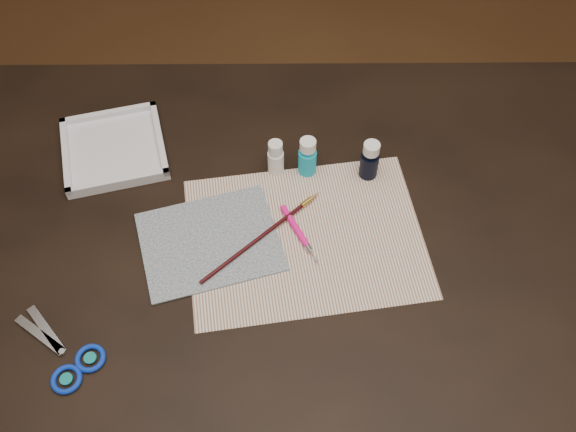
{
  "coord_description": "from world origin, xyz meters",
  "views": [
    {
      "loc": [
        -0.0,
        -0.65,
        1.72
      ],
      "look_at": [
        0.0,
        0.0,
        0.8
      ],
      "focal_mm": 40.0,
      "sensor_mm": 36.0,
      "label": 1
    }
  ],
  "objects_px": {
    "paint_bottle_cyan": "(307,156)",
    "paint_bottle_white": "(276,157)",
    "palette_tray": "(114,148)",
    "scissors": "(52,348)",
    "paint_bottle_navy": "(370,160)",
    "paper": "(305,237)",
    "canvas": "(210,241)"
  },
  "relations": [
    {
      "from": "paint_bottle_cyan",
      "to": "canvas",
      "type": "bearing_deg",
      "value": -137.23
    },
    {
      "from": "paint_bottle_cyan",
      "to": "paint_bottle_navy",
      "type": "bearing_deg",
      "value": -4.69
    },
    {
      "from": "paper",
      "to": "paint_bottle_white",
      "type": "bearing_deg",
      "value": 108.79
    },
    {
      "from": "paint_bottle_navy",
      "to": "paint_bottle_white",
      "type": "bearing_deg",
      "value": 175.91
    },
    {
      "from": "palette_tray",
      "to": "paint_bottle_cyan",
      "type": "bearing_deg",
      "value": -7.59
    },
    {
      "from": "paint_bottle_navy",
      "to": "scissors",
      "type": "relative_size",
      "value": 0.45
    },
    {
      "from": "canvas",
      "to": "paint_bottle_navy",
      "type": "relative_size",
      "value": 2.82
    },
    {
      "from": "canvas",
      "to": "palette_tray",
      "type": "relative_size",
      "value": 1.24
    },
    {
      "from": "paint_bottle_navy",
      "to": "scissors",
      "type": "bearing_deg",
      "value": -146.22
    },
    {
      "from": "paint_bottle_navy",
      "to": "palette_tray",
      "type": "relative_size",
      "value": 0.44
    },
    {
      "from": "canvas",
      "to": "paint_bottle_white",
      "type": "xyz_separation_m",
      "value": [
        0.12,
        0.17,
        0.03
      ]
    },
    {
      "from": "paper",
      "to": "paint_bottle_cyan",
      "type": "distance_m",
      "value": 0.16
    },
    {
      "from": "canvas",
      "to": "paint_bottle_cyan",
      "type": "bearing_deg",
      "value": 42.77
    },
    {
      "from": "paint_bottle_white",
      "to": "palette_tray",
      "type": "height_order",
      "value": "paint_bottle_white"
    },
    {
      "from": "paint_bottle_white",
      "to": "canvas",
      "type": "bearing_deg",
      "value": -125.08
    },
    {
      "from": "paint_bottle_cyan",
      "to": "scissors",
      "type": "xyz_separation_m",
      "value": [
        -0.42,
        -0.37,
        -0.04
      ]
    },
    {
      "from": "paint_bottle_navy",
      "to": "palette_tray",
      "type": "xyz_separation_m",
      "value": [
        -0.5,
        0.06,
        -0.03
      ]
    },
    {
      "from": "canvas",
      "to": "scissors",
      "type": "relative_size",
      "value": 1.27
    },
    {
      "from": "scissors",
      "to": "palette_tray",
      "type": "xyz_separation_m",
      "value": [
        0.04,
        0.42,
        0.01
      ]
    },
    {
      "from": "paper",
      "to": "paint_bottle_cyan",
      "type": "xyz_separation_m",
      "value": [
        0.01,
        0.15,
        0.04
      ]
    },
    {
      "from": "scissors",
      "to": "paint_bottle_navy",
      "type": "bearing_deg",
      "value": -110.93
    },
    {
      "from": "paint_bottle_navy",
      "to": "scissors",
      "type": "xyz_separation_m",
      "value": [
        -0.54,
        -0.36,
        -0.04
      ]
    },
    {
      "from": "paint_bottle_navy",
      "to": "paint_bottle_cyan",
      "type": "bearing_deg",
      "value": 175.31
    },
    {
      "from": "paint_bottle_white",
      "to": "palette_tray",
      "type": "distance_m",
      "value": 0.32
    },
    {
      "from": "canvas",
      "to": "scissors",
      "type": "bearing_deg",
      "value": -139.79
    },
    {
      "from": "paint_bottle_cyan",
      "to": "paint_bottle_white",
      "type": "bearing_deg",
      "value": 177.09
    },
    {
      "from": "paint_bottle_navy",
      "to": "paper",
      "type": "bearing_deg",
      "value": -130.46
    },
    {
      "from": "paint_bottle_white",
      "to": "palette_tray",
      "type": "xyz_separation_m",
      "value": [
        -0.32,
        0.05,
        -0.03
      ]
    },
    {
      "from": "canvas",
      "to": "paint_bottle_cyan",
      "type": "relative_size",
      "value": 2.84
    },
    {
      "from": "paint_bottle_white",
      "to": "scissors",
      "type": "relative_size",
      "value": 0.4
    },
    {
      "from": "paper",
      "to": "palette_tray",
      "type": "relative_size",
      "value": 2.16
    },
    {
      "from": "paper",
      "to": "canvas",
      "type": "distance_m",
      "value": 0.17
    }
  ]
}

